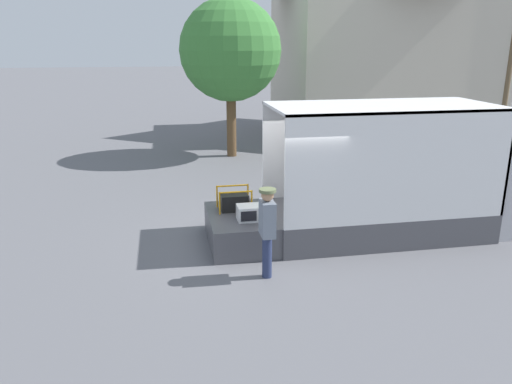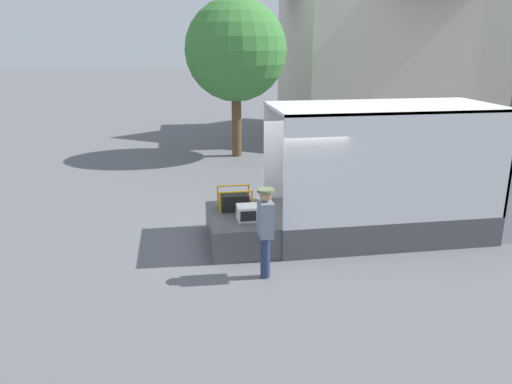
{
  "view_description": "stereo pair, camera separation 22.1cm",
  "coord_description": "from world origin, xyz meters",
  "px_view_note": "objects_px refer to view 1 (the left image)",
  "views": [
    {
      "loc": [
        -2.23,
        -10.0,
        4.24
      ],
      "look_at": [
        -0.39,
        -0.2,
        1.21
      ],
      "focal_mm": 35.0,
      "sensor_mm": 36.0,
      "label": 1
    },
    {
      "loc": [
        -2.01,
        -10.03,
        4.24
      ],
      "look_at": [
        -0.39,
        -0.2,
        1.21
      ],
      "focal_mm": 35.0,
      "sensor_mm": 36.0,
      "label": 2
    }
  ],
  "objects_px": {
    "box_truck": "(450,188)",
    "worker_person": "(267,224)",
    "portable_generator": "(235,201)",
    "street_tree": "(230,50)",
    "microwave": "(249,213)"
  },
  "relations": [
    {
      "from": "portable_generator",
      "to": "street_tree",
      "type": "bearing_deg",
      "value": 82.65
    },
    {
      "from": "box_truck",
      "to": "worker_person",
      "type": "relative_size",
      "value": 3.97
    },
    {
      "from": "worker_person",
      "to": "street_tree",
      "type": "bearing_deg",
      "value": 85.68
    },
    {
      "from": "worker_person",
      "to": "street_tree",
      "type": "distance_m",
      "value": 10.73
    },
    {
      "from": "portable_generator",
      "to": "street_tree",
      "type": "height_order",
      "value": "street_tree"
    },
    {
      "from": "box_truck",
      "to": "portable_generator",
      "type": "distance_m",
      "value": 4.96
    },
    {
      "from": "box_truck",
      "to": "microwave",
      "type": "height_order",
      "value": "box_truck"
    },
    {
      "from": "box_truck",
      "to": "worker_person",
      "type": "distance_m",
      "value": 4.96
    },
    {
      "from": "box_truck",
      "to": "worker_person",
      "type": "bearing_deg",
      "value": -159.95
    },
    {
      "from": "microwave",
      "to": "street_tree",
      "type": "bearing_deg",
      "value": 84.42
    },
    {
      "from": "box_truck",
      "to": "street_tree",
      "type": "height_order",
      "value": "street_tree"
    },
    {
      "from": "portable_generator",
      "to": "street_tree",
      "type": "distance_m",
      "value": 8.88
    },
    {
      "from": "box_truck",
      "to": "portable_generator",
      "type": "relative_size",
      "value": 9.28
    },
    {
      "from": "microwave",
      "to": "worker_person",
      "type": "relative_size",
      "value": 0.3
    },
    {
      "from": "box_truck",
      "to": "street_tree",
      "type": "xyz_separation_m",
      "value": [
        -3.88,
        8.62,
        2.91
      ]
    }
  ]
}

